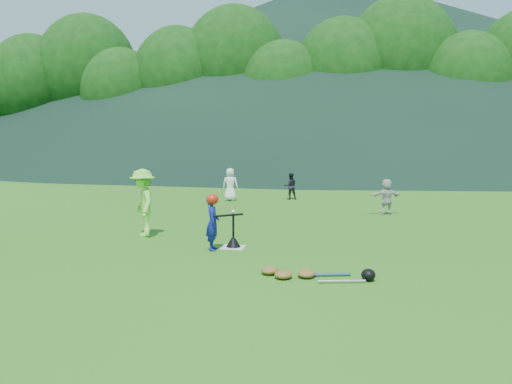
# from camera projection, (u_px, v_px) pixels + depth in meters

# --- Properties ---
(ground) EXTENTS (120.00, 120.00, 0.00)m
(ground) POSITION_uv_depth(u_px,v_px,m) (233.00, 248.00, 10.09)
(ground) COLOR #2F5E15
(ground) RESTS_ON ground
(home_plate) EXTENTS (0.45, 0.45, 0.02)m
(home_plate) POSITION_uv_depth(u_px,v_px,m) (233.00, 247.00, 10.09)
(home_plate) COLOR silver
(home_plate) RESTS_ON ground
(baseball) EXTENTS (0.08, 0.08, 0.08)m
(baseball) POSITION_uv_depth(u_px,v_px,m) (233.00, 212.00, 10.02)
(baseball) COLOR white
(baseball) RESTS_ON batting_tee
(batter_child) EXTENTS (0.34, 0.44, 1.09)m
(batter_child) POSITION_uv_depth(u_px,v_px,m) (213.00, 223.00, 9.82)
(batter_child) COLOR navy
(batter_child) RESTS_ON ground
(adult_coach) EXTENTS (1.00, 1.14, 1.53)m
(adult_coach) POSITION_uv_depth(u_px,v_px,m) (143.00, 203.00, 11.31)
(adult_coach) COLOR #82E944
(adult_coach) RESTS_ON ground
(fielder_a) EXTENTS (0.59, 0.39, 1.21)m
(fielder_a) POSITION_uv_depth(u_px,v_px,m) (230.00, 185.00, 18.40)
(fielder_a) COLOR white
(fielder_a) RESTS_ON ground
(fielder_b) EXTENTS (0.58, 0.51, 1.01)m
(fielder_b) POSITION_uv_depth(u_px,v_px,m) (290.00, 186.00, 18.93)
(fielder_b) COLOR black
(fielder_b) RESTS_ON ground
(fielder_d) EXTENTS (1.04, 0.67, 1.07)m
(fielder_d) POSITION_uv_depth(u_px,v_px,m) (386.00, 197.00, 14.82)
(fielder_d) COLOR silver
(fielder_d) RESTS_ON ground
(batting_tee) EXTENTS (0.30, 0.30, 0.68)m
(batting_tee) POSITION_uv_depth(u_px,v_px,m) (233.00, 242.00, 10.08)
(batting_tee) COLOR black
(batting_tee) RESTS_ON home_plate
(batter_gear) EXTENTS (0.70, 0.33, 0.45)m
(batter_gear) POSITION_uv_depth(u_px,v_px,m) (214.00, 201.00, 9.78)
(batter_gear) COLOR red
(batter_gear) RESTS_ON ground
(equipment_pile) EXTENTS (1.80, 0.59, 0.19)m
(equipment_pile) POSITION_uv_depth(u_px,v_px,m) (306.00, 274.00, 7.83)
(equipment_pile) COLOR olive
(equipment_pile) RESTS_ON ground
(outfield_fence) EXTENTS (70.07, 0.08, 1.33)m
(outfield_fence) POSITION_uv_depth(u_px,v_px,m) (318.00, 163.00, 37.42)
(outfield_fence) COLOR gray
(outfield_fence) RESTS_ON ground
(tree_line) EXTENTS (70.04, 11.40, 14.82)m
(tree_line) POSITION_uv_depth(u_px,v_px,m) (326.00, 72.00, 42.37)
(tree_line) COLOR #382314
(tree_line) RESTS_ON ground
(distant_hills) EXTENTS (155.00, 140.00, 32.00)m
(distant_hills) POSITION_uv_depth(u_px,v_px,m) (295.00, 73.00, 90.11)
(distant_hills) COLOR black
(distant_hills) RESTS_ON ground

